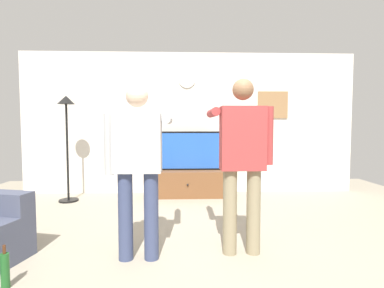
{
  "coord_description": "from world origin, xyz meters",
  "views": [
    {
      "loc": [
        -0.16,
        -2.76,
        1.29
      ],
      "look_at": [
        -0.02,
        1.2,
        1.05
      ],
      "focal_mm": 27.36,
      "sensor_mm": 36.0,
      "label": 1
    }
  ],
  "objects": [
    {
      "name": "beverage_bottle",
      "position": [
        -1.57,
        -0.45,
        0.15
      ],
      "size": [
        0.07,
        0.07,
        0.35
      ],
      "color": "#1E5923",
      "rests_on": "ground_plane"
    },
    {
      "name": "back_wall",
      "position": [
        0.0,
        2.95,
        1.35
      ],
      "size": [
        6.4,
        0.1,
        2.7
      ],
      "primitive_type": "cube",
      "color": "silver",
      "rests_on": "ground_plane"
    },
    {
      "name": "person_standing_nearer_lamp",
      "position": [
        -0.58,
        0.04,
        0.96
      ],
      "size": [
        0.63,
        0.78,
        1.68
      ],
      "color": "#384266",
      "rests_on": "ground_plane"
    },
    {
      "name": "ground_plane",
      "position": [
        0.0,
        0.0,
        0.0
      ],
      "size": [
        8.4,
        8.4,
        0.0
      ],
      "primitive_type": "plane",
      "color": "#9E937F"
    },
    {
      "name": "wall_clock",
      "position": [
        -0.05,
        2.89,
        2.18
      ],
      "size": [
        0.32,
        0.03,
        0.32
      ],
      "primitive_type": "cylinder",
      "rotation": [
        1.57,
        0.0,
        0.0
      ],
      "color": "white"
    },
    {
      "name": "tv_stand",
      "position": [
        -0.05,
        2.6,
        0.24
      ],
      "size": [
        1.42,
        0.56,
        0.48
      ],
      "color": "brown",
      "rests_on": "ground_plane"
    },
    {
      "name": "person_standing_nearer_couch",
      "position": [
        0.45,
        0.13,
        1.0
      ],
      "size": [
        0.62,
        0.78,
        1.76
      ],
      "color": "gray",
      "rests_on": "ground_plane"
    },
    {
      "name": "framed_picture",
      "position": [
        1.62,
        2.9,
        1.71
      ],
      "size": [
        0.58,
        0.04,
        0.52
      ],
      "primitive_type": "cube",
      "color": "#997047"
    },
    {
      "name": "floor_lamp",
      "position": [
        -2.11,
        2.28,
        1.29
      ],
      "size": [
        0.32,
        0.32,
        1.81
      ],
      "color": "black",
      "rests_on": "ground_plane"
    },
    {
      "name": "television",
      "position": [
        -0.05,
        2.65,
        0.84
      ],
      "size": [
        1.27,
        0.07,
        0.72
      ],
      "color": "black",
      "rests_on": "tv_stand"
    }
  ]
}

